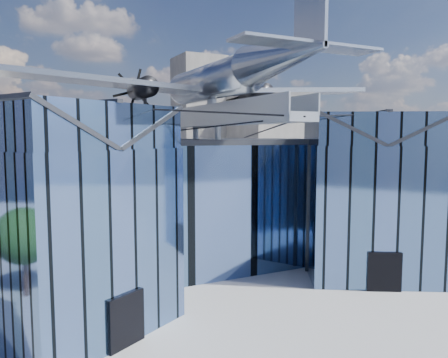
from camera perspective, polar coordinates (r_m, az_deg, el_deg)
name	(u,v)px	position (r m, az deg, el deg)	size (l,w,h in m)	color
ground_plane	(237,290)	(29.80, 1.76, -14.26)	(120.00, 120.00, 0.00)	gray
museum	(202,196)	(33.59, -2.89, -2.25)	(32.88, 24.50, 17.60)	#4F6EA1
bg_towers	(104,137)	(76.62, -15.35, 5.32)	(77.00, 24.50, 26.00)	slate
tree_side_e	(421,194)	(52.21, 24.33, -1.75)	(4.47, 4.47, 5.75)	#311D13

